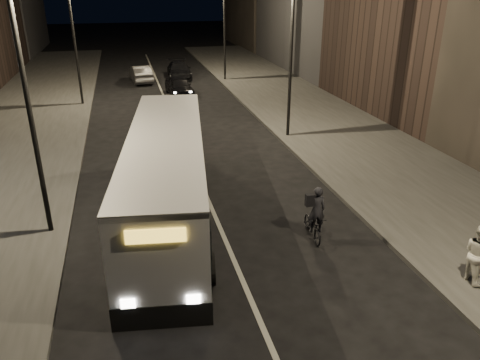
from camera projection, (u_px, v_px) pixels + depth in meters
ground at (241, 278)px, 13.44m from camera, size 180.00×180.00×0.00m
sidewalk_right at (323, 123)px, 27.78m from camera, size 7.00×70.00×0.16m
sidewalk_left at (15, 145)px, 24.02m from camera, size 7.00×70.00×0.16m
streetlight_right_mid at (287, 35)px, 23.21m from camera, size 1.20×0.44×8.12m
streetlight_right_far at (221, 14)px, 37.48m from camera, size 1.20×0.44×8.12m
streetlight_left_near at (33, 74)px, 13.72m from camera, size 1.20×0.44×8.12m
streetlight_left_far at (76, 23)px, 29.77m from camera, size 1.20×0.44×8.12m
city_bus at (167, 174)px, 16.15m from camera, size 4.01×11.88×3.15m
cyclist_on_bicycle at (314, 221)px, 15.28m from camera, size 0.71×1.70×1.91m
pedestrian_woman at (478, 253)px, 12.74m from camera, size 0.70×0.88×1.73m
car_near at (179, 86)px, 34.45m from camera, size 2.05×4.06×1.33m
car_mid at (141, 74)px, 38.85m from camera, size 1.92×4.38×1.40m
car_far at (179, 70)px, 40.56m from camera, size 2.09×4.76×1.36m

